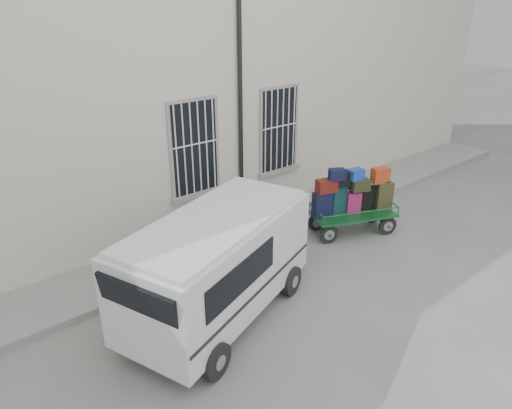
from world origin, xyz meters
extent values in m
plane|color=slate|center=(0.00, 0.00, 0.00)|extent=(80.00, 80.00, 0.00)
cube|color=beige|center=(0.00, 5.50, 3.00)|extent=(24.00, 5.00, 6.00)
cylinder|color=black|center=(0.95, 2.92, 2.80)|extent=(0.11, 0.11, 5.60)
cube|color=black|center=(-0.40, 2.98, 2.25)|extent=(1.20, 0.08, 2.20)
cube|color=gray|center=(-0.40, 2.96, 1.09)|extent=(1.45, 0.22, 0.12)
cube|color=black|center=(2.30, 2.98, 2.25)|extent=(1.20, 0.08, 2.20)
cube|color=gray|center=(2.30, 2.96, 1.09)|extent=(1.45, 0.22, 0.12)
cube|color=gray|center=(0.00, 2.20, 0.07)|extent=(24.00, 1.70, 0.15)
cylinder|color=black|center=(1.73, 0.48, 0.24)|extent=(0.46, 0.24, 0.48)
cylinder|color=gray|center=(1.73, 0.48, 0.24)|extent=(0.28, 0.18, 0.26)
cylinder|color=black|center=(2.01, 1.15, 0.24)|extent=(0.46, 0.24, 0.48)
cylinder|color=gray|center=(2.01, 1.15, 0.24)|extent=(0.28, 0.18, 0.26)
cylinder|color=black|center=(3.23, -0.15, 0.24)|extent=(0.46, 0.24, 0.48)
cylinder|color=gray|center=(3.23, -0.15, 0.24)|extent=(0.28, 0.18, 0.26)
cylinder|color=black|center=(3.51, 0.52, 0.24)|extent=(0.46, 0.24, 0.48)
cylinder|color=gray|center=(3.51, 0.52, 0.24)|extent=(0.28, 0.18, 0.26)
cube|color=#155C28|center=(2.62, 0.50, 0.53)|extent=(2.31, 1.70, 0.05)
cylinder|color=#155C28|center=(1.43, 1.00, 0.67)|extent=(0.27, 0.14, 0.54)
cube|color=black|center=(1.86, 0.86, 0.87)|extent=(0.53, 0.34, 0.65)
cube|color=black|center=(1.86, 0.86, 1.21)|extent=(0.22, 0.18, 0.03)
cube|color=#0D2E2D|center=(2.31, 0.76, 0.93)|extent=(0.44, 0.35, 0.75)
cube|color=black|center=(2.31, 0.76, 1.31)|extent=(0.19, 0.17, 0.03)
cube|color=#8E1947|center=(2.64, 0.53, 0.83)|extent=(0.41, 0.36, 0.56)
cube|color=black|center=(2.64, 0.53, 1.12)|extent=(0.17, 0.15, 0.03)
cube|color=black|center=(3.08, 0.47, 0.85)|extent=(0.45, 0.39, 0.61)
cube|color=black|center=(3.08, 0.47, 1.17)|extent=(0.19, 0.16, 0.03)
cube|color=#332F19|center=(3.38, 0.18, 0.92)|extent=(0.49, 0.43, 0.73)
cube|color=black|center=(3.38, 0.18, 1.30)|extent=(0.21, 0.19, 0.03)
cube|color=#581311|center=(1.94, 0.83, 1.36)|extent=(0.56, 0.42, 0.32)
cube|color=black|center=(2.43, 0.69, 1.48)|extent=(0.57, 0.45, 0.35)
cube|color=black|center=(2.72, 0.46, 1.30)|extent=(0.56, 0.48, 0.29)
cube|color=#95421B|center=(3.29, 0.27, 1.47)|extent=(0.49, 0.37, 0.38)
cube|color=black|center=(2.11, 0.69, 1.65)|extent=(0.45, 0.41, 0.27)
cube|color=#154494|center=(2.62, 0.53, 1.58)|extent=(0.41, 0.31, 0.26)
cube|color=silver|center=(-1.97, -0.12, 1.15)|extent=(4.29, 2.94, 1.62)
cube|color=silver|center=(-1.97, -0.12, 1.99)|extent=(4.08, 2.75, 0.09)
cube|color=black|center=(-3.81, -0.78, 1.46)|extent=(0.66, 1.45, 0.68)
cube|color=black|center=(-2.18, -1.11, 1.42)|extent=(1.87, 0.70, 0.56)
cube|color=black|center=(-0.10, 0.55, 1.42)|extent=(0.46, 1.19, 0.49)
cube|color=black|center=(-0.11, 0.55, 0.39)|extent=(0.65, 1.59, 0.20)
cube|color=white|center=(-0.07, 0.56, 0.59)|extent=(0.15, 0.36, 0.11)
cylinder|color=black|center=(-2.91, -1.34, 0.31)|extent=(0.64, 0.39, 0.61)
cylinder|color=black|center=(-3.47, 0.22, 0.31)|extent=(0.64, 0.39, 0.61)
cylinder|color=black|center=(-0.46, -0.46, 0.31)|extent=(0.64, 0.39, 0.61)
cylinder|color=black|center=(-1.02, 1.10, 0.31)|extent=(0.64, 0.39, 0.61)
camera|label=1|loc=(-5.94, -5.97, 5.36)|focal=32.00mm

